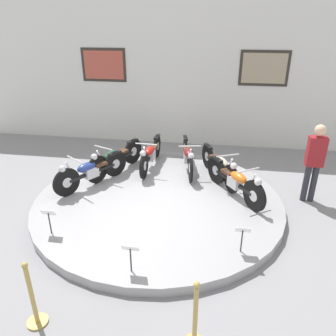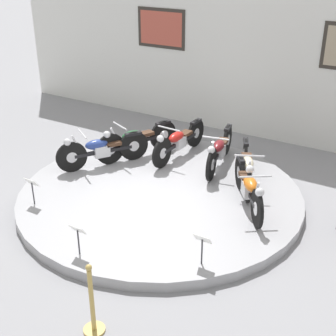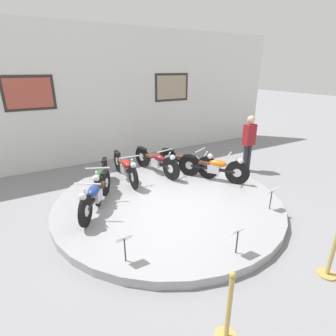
{
  "view_description": "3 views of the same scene",
  "coord_description": "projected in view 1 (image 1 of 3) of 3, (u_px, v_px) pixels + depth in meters",
  "views": [
    {
      "loc": [
        1.16,
        -6.11,
        3.74
      ],
      "look_at": [
        0.16,
        0.36,
        0.73
      ],
      "focal_mm": 35.0,
      "sensor_mm": 36.0,
      "label": 1
    },
    {
      "loc": [
        4.13,
        -6.58,
        4.43
      ],
      "look_at": [
        0.2,
        -0.05,
        0.73
      ],
      "focal_mm": 50.0,
      "sensor_mm": 36.0,
      "label": 2
    },
    {
      "loc": [
        -2.79,
        -4.89,
        3.1
      ],
      "look_at": [
        0.07,
        0.12,
        0.89
      ],
      "focal_mm": 28.0,
      "sensor_mm": 36.0,
      "label": 3
    }
  ],
  "objects": [
    {
      "name": "ground_plane",
      "position": [
        158.0,
        204.0,
        7.21
      ],
      "size": [
        60.0,
        60.0,
        0.0
      ],
      "primitive_type": "plane",
      "color": "gray"
    },
    {
      "name": "display_platform",
      "position": [
        158.0,
        201.0,
        7.17
      ],
      "size": [
        5.32,
        5.32,
        0.18
      ],
      "primitive_type": "cylinder",
      "color": "#99999E",
      "rests_on": "ground_plane"
    },
    {
      "name": "back_wall",
      "position": [
        181.0,
        74.0,
        9.91
      ],
      "size": [
        14.0,
        0.22,
        4.39
      ],
      "color": "silver",
      "rests_on": "ground_plane"
    },
    {
      "name": "motorcycle_blue",
      "position": [
        91.0,
        170.0,
        7.48
      ],
      "size": [
        1.14,
        1.69,
        0.8
      ],
      "color": "black",
      "rests_on": "display_platform"
    },
    {
      "name": "motorcycle_green",
      "position": [
        115.0,
        158.0,
        8.11
      ],
      "size": [
        0.86,
        1.88,
        0.81
      ],
      "color": "black",
      "rests_on": "display_platform"
    },
    {
      "name": "motorcycle_red",
      "position": [
        150.0,
        153.0,
        8.41
      ],
      "size": [
        0.54,
        1.99,
        0.8
      ],
      "color": "black",
      "rests_on": "display_platform"
    },
    {
      "name": "motorcycle_maroon",
      "position": [
        188.0,
        155.0,
        8.28
      ],
      "size": [
        0.57,
        1.98,
        0.8
      ],
      "color": "black",
      "rests_on": "display_platform"
    },
    {
      "name": "motorcycle_cream",
      "position": [
        220.0,
        165.0,
        7.75
      ],
      "size": [
        0.89,
        1.83,
        0.8
      ],
      "color": "black",
      "rests_on": "display_platform"
    },
    {
      "name": "motorcycle_orange",
      "position": [
        235.0,
        180.0,
        7.03
      ],
      "size": [
        1.19,
        1.67,
        0.8
      ],
      "color": "black",
      "rests_on": "display_platform"
    },
    {
      "name": "info_placard_front_left",
      "position": [
        49.0,
        216.0,
        5.81
      ],
      "size": [
        0.26,
        0.11,
        0.51
      ],
      "color": "#333338",
      "rests_on": "display_platform"
    },
    {
      "name": "info_placard_front_centre",
      "position": [
        130.0,
        252.0,
        4.91
      ],
      "size": [
        0.26,
        0.11,
        0.51
      ],
      "color": "#333338",
      "rests_on": "display_platform"
    },
    {
      "name": "info_placard_front_right",
      "position": [
        243.0,
        233.0,
        5.33
      ],
      "size": [
        0.26,
        0.11,
        0.51
      ],
      "color": "#333338",
      "rests_on": "display_platform"
    },
    {
      "name": "visitor_standing",
      "position": [
        315.0,
        159.0,
        6.95
      ],
      "size": [
        0.36,
        0.23,
        1.77
      ],
      "color": "#2D2D38",
      "rests_on": "ground_plane"
    },
    {
      "name": "stanchion_post_left_of_entry",
      "position": [
        34.0,
        304.0,
        4.27
      ],
      "size": [
        0.28,
        0.28,
        1.02
      ],
      "color": "tan",
      "rests_on": "ground_plane"
    },
    {
      "name": "stanchion_post_right_of_entry",
      "position": [
        195.0,
        325.0,
        3.98
      ],
      "size": [
        0.28,
        0.28,
        1.02
      ],
      "color": "tan",
      "rests_on": "ground_plane"
    }
  ]
}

